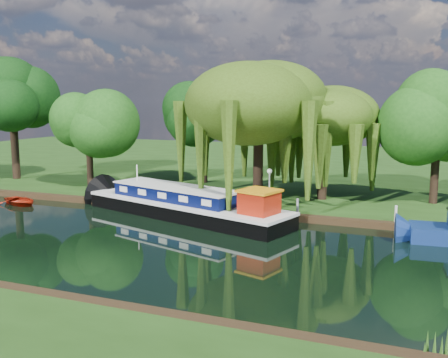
% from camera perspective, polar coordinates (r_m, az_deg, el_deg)
% --- Properties ---
extents(ground, '(120.00, 120.00, 0.00)m').
position_cam_1_polar(ground, '(25.87, -2.41, -8.29)').
color(ground, black).
extents(far_bank, '(120.00, 52.00, 0.45)m').
position_cam_1_polar(far_bank, '(57.98, 11.12, 1.39)').
color(far_bank, '#1B3A10').
rests_on(far_bank, ground).
extents(dutch_barge, '(15.83, 7.95, 3.27)m').
position_cam_1_polar(dutch_barge, '(33.20, -4.35, -3.00)').
color(dutch_barge, black).
rests_on(dutch_barge, ground).
extents(red_dinghy, '(4.03, 3.46, 0.70)m').
position_cam_1_polar(red_dinghy, '(40.30, -22.24, -2.70)').
color(red_dinghy, '#9D1D0B').
rests_on(red_dinghy, ground).
extents(willow_left, '(7.90, 7.90, 9.46)m').
position_cam_1_polar(willow_left, '(34.92, 3.99, 8.35)').
color(willow_left, black).
rests_on(willow_left, far_bank).
extents(willow_right, '(6.13, 6.13, 7.47)m').
position_cam_1_polar(willow_right, '(37.10, 11.34, 6.03)').
color(willow_right, black).
rests_on(willow_right, far_bank).
extents(tree_far_left, '(4.89, 4.89, 7.88)m').
position_cam_1_polar(tree_far_left, '(43.12, -15.27, 6.21)').
color(tree_far_left, black).
rests_on(tree_far_left, far_bank).
extents(tree_far_back, '(5.97, 5.97, 10.04)m').
position_cam_1_polar(tree_far_back, '(50.22, -23.06, 7.97)').
color(tree_far_back, black).
rests_on(tree_far_back, far_bank).
extents(tree_far_mid, '(4.97, 4.97, 8.13)m').
position_cam_1_polar(tree_far_mid, '(44.11, -2.30, 6.84)').
color(tree_far_mid, black).
rests_on(tree_far_mid, far_bank).
extents(tree_far_right, '(4.92, 4.92, 8.06)m').
position_cam_1_polar(tree_far_right, '(37.94, 23.26, 5.69)').
color(tree_far_right, black).
rests_on(tree_far_right, far_bank).
extents(lamppost, '(0.36, 0.36, 2.56)m').
position_cam_1_polar(lamppost, '(34.85, 5.23, 0.24)').
color(lamppost, silver).
rests_on(lamppost, far_bank).
extents(mooring_posts, '(19.16, 0.16, 1.00)m').
position_cam_1_polar(mooring_posts, '(33.42, 2.55, -2.66)').
color(mooring_posts, silver).
rests_on(mooring_posts, far_bank).
extents(reeds_near, '(33.70, 1.50, 1.10)m').
position_cam_1_polar(reeds_near, '(16.93, 9.21, -16.00)').
color(reeds_near, '#225015').
rests_on(reeds_near, ground).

